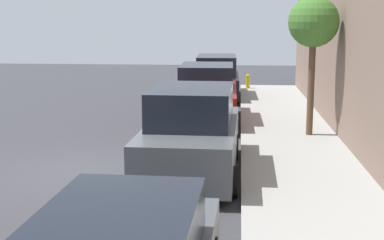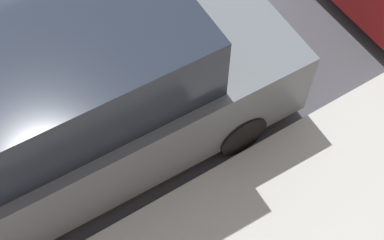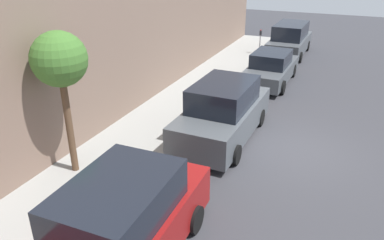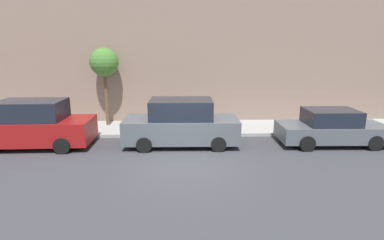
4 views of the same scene
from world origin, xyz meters
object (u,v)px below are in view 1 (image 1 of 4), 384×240
at_px(parked_minivan_fifth, 217,78).
at_px(street_tree, 314,24).
at_px(parked_suv_fourth, 207,96).
at_px(fire_hydrant, 248,81).
at_px(parked_suv_third, 192,134).

bearing_deg(parked_minivan_fifth, street_tree, -69.46).
relative_size(parked_suv_fourth, fire_hydrant, 7.00).
bearing_deg(parked_minivan_fifth, parked_suv_fourth, -90.78).
relative_size(parked_suv_third, parked_suv_fourth, 1.00).
bearing_deg(parked_suv_fourth, parked_suv_third, -89.58).
relative_size(parked_suv_third, parked_minivan_fifth, 0.98).
height_order(parked_suv_third, fire_hydrant, parked_suv_third).
height_order(parked_suv_fourth, parked_minivan_fifth, parked_suv_fourth).
distance_m(parked_suv_third, parked_suv_fourth, 6.19).
bearing_deg(street_tree, fire_hydrant, 98.66).
xyz_separation_m(parked_suv_fourth, parked_minivan_fifth, (0.08, 5.84, -0.01)).
height_order(parked_suv_third, street_tree, street_tree).
bearing_deg(parked_suv_fourth, parked_minivan_fifth, 89.22).
relative_size(parked_suv_third, fire_hydrant, 7.01).
distance_m(street_tree, fire_hydrant, 11.23).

